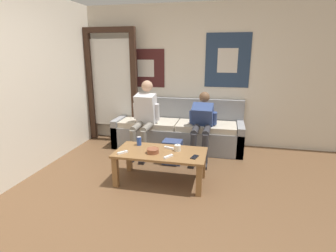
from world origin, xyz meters
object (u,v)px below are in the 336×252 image
object	(u,v)px
coffee_table	(161,157)
game_controller_near_right	(123,152)
game_controller_far_center	(168,156)
ceramic_bowl	(153,150)
pillar_candle	(178,148)
couch	(178,132)
drink_can_blue	(139,141)
person_seated_adult	(145,115)
game_controller_near_left	(169,148)
person_seated_teen	(202,123)
backpack	(172,153)
cell_phone	(195,157)

from	to	relation	value
coffee_table	game_controller_near_right	bearing A→B (deg)	-160.26
game_controller_near_right	game_controller_far_center	world-z (taller)	same
ceramic_bowl	pillar_candle	distance (m)	0.33
couch	coffee_table	distance (m)	1.41
drink_can_blue	couch	bearing A→B (deg)	74.89
pillar_candle	game_controller_near_right	world-z (taller)	pillar_candle
person_seated_adult	game_controller_near_left	size ratio (longest dim) A/B	8.45
person_seated_adult	game_controller_far_center	bearing A→B (deg)	-60.10
pillar_candle	drink_can_blue	xyz separation A→B (m)	(-0.57, 0.10, 0.02)
person_seated_adult	pillar_candle	xyz separation A→B (m)	(0.75, -0.94, -0.19)
couch	coffee_table	xyz separation A→B (m)	(0.02, -1.41, 0.07)
couch	pillar_candle	world-z (taller)	couch
person_seated_adult	drink_can_blue	size ratio (longest dim) A/B	10.01
coffee_table	pillar_candle	world-z (taller)	pillar_candle
person_seated_teen	ceramic_bowl	xyz separation A→B (m)	(-0.53, -1.11, -0.11)
couch	ceramic_bowl	size ratio (longest dim) A/B	14.05
ceramic_bowl	backpack	bearing A→B (deg)	81.38
drink_can_blue	cell_phone	bearing A→B (deg)	-18.54
backpack	couch	bearing A→B (deg)	93.63
drink_can_blue	game_controller_far_center	xyz separation A→B (m)	(0.50, -0.35, -0.05)
game_controller_near_right	couch	bearing A→B (deg)	74.30
couch	game_controller_far_center	bearing A→B (deg)	-83.89
drink_can_blue	game_controller_near_right	size ratio (longest dim) A/B	0.93
drink_can_blue	game_controller_far_center	world-z (taller)	drink_can_blue
coffee_table	cell_phone	bearing A→B (deg)	-12.08
game_controller_near_left	game_controller_near_right	bearing A→B (deg)	-151.64
drink_can_blue	cell_phone	size ratio (longest dim) A/B	0.83
couch	cell_phone	distance (m)	1.59
couch	pillar_candle	bearing A→B (deg)	-79.82
backpack	game_controller_near_left	size ratio (longest dim) A/B	2.52
couch	person_seated_adult	distance (m)	0.75
pillar_candle	game_controller_near_left	xyz separation A→B (m)	(-0.13, 0.06, -0.03)
coffee_table	pillar_candle	xyz separation A→B (m)	(0.21, 0.07, 0.11)
couch	cell_phone	world-z (taller)	couch
game_controller_near_left	drink_can_blue	bearing A→B (deg)	173.97
pillar_candle	couch	bearing A→B (deg)	100.18
coffee_table	pillar_candle	size ratio (longest dim) A/B	12.68
game_controller_near_right	backpack	bearing A→B (deg)	58.91
backpack	person_seated_adult	bearing A→B (deg)	146.77
game_controller_far_center	game_controller_near_left	bearing A→B (deg)	101.34
cell_phone	game_controller_near_left	bearing A→B (deg)	148.97
ceramic_bowl	cell_phone	size ratio (longest dim) A/B	1.11
person_seated_adult	game_controller_far_center	size ratio (longest dim) A/B	8.87
backpack	game_controller_near_right	xyz separation A→B (m)	(-0.49, -0.82, 0.27)
game_controller_near_right	cell_phone	size ratio (longest dim) A/B	0.89
couch	game_controller_far_center	xyz separation A→B (m)	(0.17, -1.58, 0.16)
person_seated_adult	game_controller_near_right	xyz separation A→B (m)	(0.07, -1.18, -0.22)
coffee_table	ceramic_bowl	xyz separation A→B (m)	(-0.09, -0.07, 0.11)
drink_can_blue	game_controller_near_right	world-z (taller)	drink_can_blue
couch	drink_can_blue	bearing A→B (deg)	-105.11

